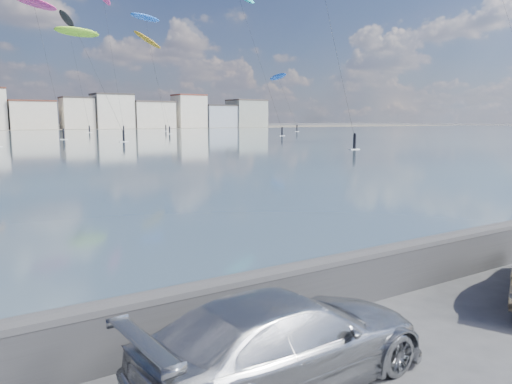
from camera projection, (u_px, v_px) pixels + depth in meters
seawall at (248, 300)px, 8.51m from camera, size 400.00×0.36×1.08m
car_silver at (286, 339)px, 6.82m from camera, size 4.56×2.08×1.29m
kitesurfer_4 at (145, 19)px, 146.91m from camera, size 10.61×10.23×34.59m
kitesurfer_6 at (278, 77)px, 147.67m from camera, size 3.92×12.85×17.30m
kitesurfer_10 at (148, 41)px, 129.74m from camera, size 7.28×16.64×26.74m
kitesurfer_14 at (78, 34)px, 87.59m from camera, size 8.92×17.50×19.82m
kitesurfer_15 at (33, 3)px, 91.07m from camera, size 8.80×13.94×27.44m
kitesurfer_19 at (67, 21)px, 138.09m from camera, size 6.53×18.13×33.33m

